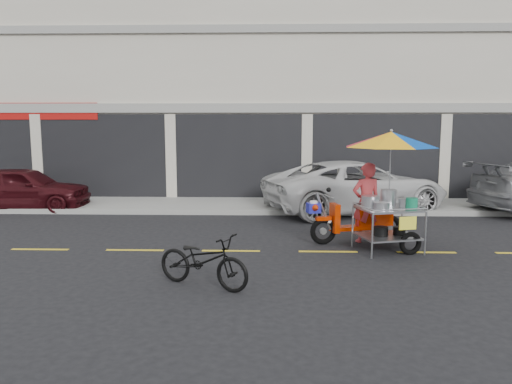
{
  "coord_description": "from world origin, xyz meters",
  "views": [
    {
      "loc": [
        -1.18,
        -10.01,
        2.64
      ],
      "look_at": [
        -1.5,
        0.6,
        1.15
      ],
      "focal_mm": 35.0,
      "sensor_mm": 36.0,
      "label": 1
    }
  ],
  "objects_px": {
    "maroon_sedan": "(23,188)",
    "near_bicycle": "(203,260)",
    "food_vendor_rig": "(380,173)",
    "white_pickup": "(356,186)"
  },
  "relations": [
    {
      "from": "near_bicycle",
      "to": "food_vendor_rig",
      "type": "bearing_deg",
      "value": -24.94
    },
    {
      "from": "white_pickup",
      "to": "food_vendor_rig",
      "type": "xyz_separation_m",
      "value": [
        -0.23,
        -4.27,
        0.82
      ]
    },
    {
      "from": "maroon_sedan",
      "to": "food_vendor_rig",
      "type": "bearing_deg",
      "value": -116.15
    },
    {
      "from": "maroon_sedan",
      "to": "near_bicycle",
      "type": "bearing_deg",
      "value": -139.95
    },
    {
      "from": "near_bicycle",
      "to": "food_vendor_rig",
      "type": "relative_size",
      "value": 0.59
    },
    {
      "from": "maroon_sedan",
      "to": "white_pickup",
      "type": "distance_m",
      "value": 10.02
    },
    {
      "from": "white_pickup",
      "to": "maroon_sedan",
      "type": "bearing_deg",
      "value": 69.61
    },
    {
      "from": "white_pickup",
      "to": "food_vendor_rig",
      "type": "bearing_deg",
      "value": 156.49
    },
    {
      "from": "food_vendor_rig",
      "to": "maroon_sedan",
      "type": "bearing_deg",
      "value": 141.93
    },
    {
      "from": "white_pickup",
      "to": "food_vendor_rig",
      "type": "distance_m",
      "value": 4.35
    }
  ]
}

